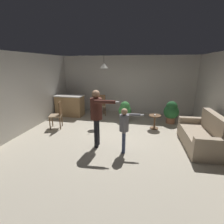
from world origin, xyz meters
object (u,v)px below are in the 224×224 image
potted_plant_corner (171,111)px  spare_remote_on_table (155,115)px  person_adult (97,112)px  person_child (125,126)px  potted_plant_by_wall (125,110)px  side_table_by_couch (155,120)px  kitchen_counter (70,105)px  dining_chair_by_counter (101,104)px  couch_floral (202,136)px  dining_chair_near_wall (57,114)px

potted_plant_corner → spare_remote_on_table: bearing=-130.7°
person_adult → potted_plant_corner: person_adult is taller
person_adult → person_child: person_adult is taller
person_adult → potted_plant_by_wall: bearing=164.5°
person_child → potted_plant_corner: (1.54, 2.66, -0.27)m
side_table_by_couch → potted_plant_by_wall: bearing=150.3°
kitchen_counter → potted_plant_corner: (4.44, -0.16, 0.02)m
potted_plant_corner → spare_remote_on_table: potted_plant_corner is taller
person_adult → dining_chair_by_counter: (-0.68, 2.85, -0.48)m
spare_remote_on_table → potted_plant_by_wall: bearing=149.0°
couch_floral → potted_plant_corner: couch_floral is taller
person_child → dining_chair_by_counter: bearing=-158.5°
couch_floral → side_table_by_couch: 1.73m
dining_chair_near_wall → potted_plant_corner: bearing=-89.4°
kitchen_counter → person_child: 4.05m
person_child → dining_chair_near_wall: (-2.66, 1.27, -0.22)m
dining_chair_by_counter → kitchen_counter: bearing=164.7°
potted_plant_corner → potted_plant_by_wall: size_ratio=1.09×
couch_floral → dining_chair_near_wall: 4.84m
dining_chair_near_wall → side_table_by_couch: bearing=-97.4°
side_table_by_couch → spare_remote_on_table: 0.21m
kitchen_counter → spare_remote_on_table: kitchen_counter is taller
person_child → dining_chair_near_wall: person_child is taller
potted_plant_corner → dining_chair_near_wall: bearing=-161.7°
potted_plant_corner → person_adult: bearing=-133.6°
couch_floral → kitchen_counter: couch_floral is taller
person_adult → dining_chair_near_wall: person_adult is taller
kitchen_counter → person_child: (2.90, -2.82, 0.29)m
dining_chair_by_counter → dining_chair_near_wall: same height
potted_plant_corner → potted_plant_by_wall: bearing=-178.0°
kitchen_counter → dining_chair_near_wall: bearing=-81.3°
couch_floral → side_table_by_couch: (-1.27, 1.17, -0.00)m
dining_chair_by_counter → spare_remote_on_table: bearing=-50.9°
couch_floral → spare_remote_on_table: couch_floral is taller
potted_plant_by_wall → dining_chair_near_wall: bearing=-150.5°
couch_floral → kitchen_counter: bearing=65.5°
kitchen_counter → potted_plant_corner: kitchen_counter is taller
kitchen_counter → potted_plant_corner: 4.44m
couch_floral → potted_plant_by_wall: (-2.46, 1.85, 0.12)m
dining_chair_by_counter → potted_plant_corner: dining_chair_by_counter is taller
kitchen_counter → side_table_by_couch: bearing=-13.5°
person_adult → spare_remote_on_table: (1.68, 1.69, -0.48)m
side_table_by_couch → person_child: 2.15m
person_adult → potted_plant_corner: size_ratio=1.82×
dining_chair_by_counter → side_table_by_couch: bearing=-50.2°
side_table_by_couch → couch_floral: bearing=-42.6°
side_table_by_couch → dining_chair_near_wall: size_ratio=0.52×
potted_plant_by_wall → person_adult: bearing=-101.6°
couch_floral → person_adult: person_adult is taller
kitchen_counter → person_adult: size_ratio=0.76×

